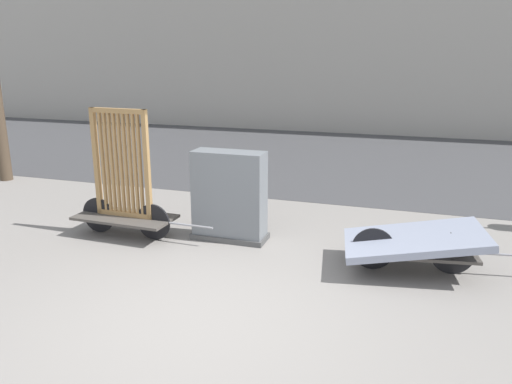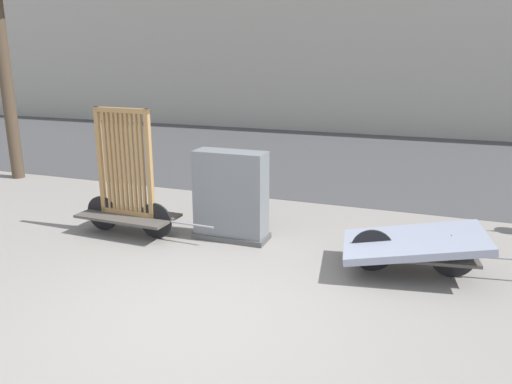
# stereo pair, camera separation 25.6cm
# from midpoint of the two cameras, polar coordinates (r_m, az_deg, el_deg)

# --- Properties ---
(ground_plane) EXTENTS (60.00, 60.00, 0.00)m
(ground_plane) POSITION_cam_midpoint_polar(r_m,az_deg,el_deg) (5.41, -7.91, -14.09)
(ground_plane) COLOR gray
(road_strip) EXTENTS (56.00, 8.65, 0.01)m
(road_strip) POSITION_cam_midpoint_polar(r_m,az_deg,el_deg) (13.46, 8.63, 3.92)
(road_strip) COLOR #424244
(road_strip) RESTS_ON ground_plane
(bike_cart_with_bedframe) EXTENTS (2.20, 0.74, 1.92)m
(bike_cart_with_bedframe) POSITION_cam_midpoint_polar(r_m,az_deg,el_deg) (7.69, -15.79, -0.26)
(bike_cart_with_bedframe) COLOR #4C4742
(bike_cart_with_bedframe) RESTS_ON ground_plane
(bike_cart_with_mattress) EXTENTS (2.35, 1.32, 0.60)m
(bike_cart_with_mattress) POSITION_cam_midpoint_polar(r_m,az_deg,el_deg) (6.53, 16.50, -5.56)
(bike_cart_with_mattress) COLOR #4C4742
(bike_cart_with_mattress) RESTS_ON ground_plane
(utility_cabinet) EXTENTS (1.11, 0.46, 1.32)m
(utility_cabinet) POSITION_cam_midpoint_polar(r_m,az_deg,el_deg) (7.30, -4.07, -0.79)
(utility_cabinet) COLOR #4C4C4C
(utility_cabinet) RESTS_ON ground_plane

